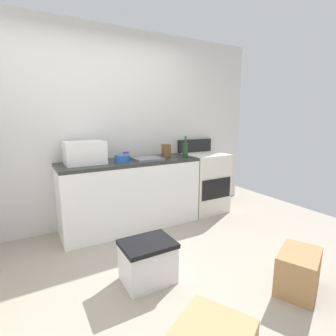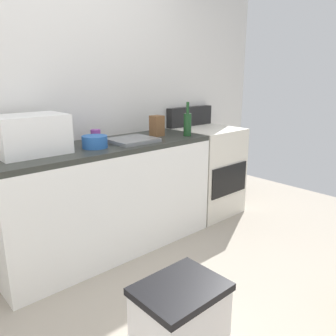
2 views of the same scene
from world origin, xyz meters
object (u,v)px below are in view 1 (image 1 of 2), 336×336
object	(u,v)px
mixing_bowl	(122,158)
storage_bin	(148,261)
stove_oven	(203,181)
coffee_mug	(126,155)
microwave	(85,153)
knife_block	(166,151)
cardboard_box_medium	(298,271)
wine_bottle	(185,150)

from	to	relation	value
mixing_bowl	storage_bin	distance (m)	1.38
stove_oven	mixing_bowl	xyz separation A→B (m)	(-1.34, -0.07, 0.48)
stove_oven	coffee_mug	world-z (taller)	stove_oven
stove_oven	microwave	world-z (taller)	microwave
microwave	knife_block	xyz separation A→B (m)	(1.11, -0.03, -0.05)
knife_block	storage_bin	distance (m)	1.71
stove_oven	cardboard_box_medium	xyz separation A→B (m)	(-0.49, -1.95, -0.29)
coffee_mug	mixing_bowl	world-z (taller)	coffee_mug
cardboard_box_medium	wine_bottle	bearing A→B (deg)	89.24
knife_block	microwave	bearing A→B (deg)	178.68
cardboard_box_medium	stove_oven	bearing A→B (deg)	75.99
microwave	wine_bottle	distance (m)	1.33
stove_oven	cardboard_box_medium	distance (m)	2.03
stove_oven	microwave	size ratio (longest dim) A/B	2.39
mixing_bowl	coffee_mug	bearing A→B (deg)	57.64
knife_block	mixing_bowl	world-z (taller)	knife_block
knife_block	storage_bin	world-z (taller)	knife_block
coffee_mug	cardboard_box_medium	xyz separation A→B (m)	(0.73, -2.08, -0.78)
wine_bottle	knife_block	bearing A→B (deg)	137.07
coffee_mug	knife_block	size ratio (longest dim) A/B	0.56
coffee_mug	mixing_bowl	size ratio (longest dim) A/B	0.53
mixing_bowl	cardboard_box_medium	bearing A→B (deg)	-65.53
cardboard_box_medium	storage_bin	size ratio (longest dim) A/B	0.94
stove_oven	coffee_mug	xyz separation A→B (m)	(-1.22, 0.13, 0.48)
mixing_bowl	cardboard_box_medium	distance (m)	2.21
wine_bottle	storage_bin	distance (m)	1.71
knife_block	storage_bin	xyz separation A→B (m)	(-0.88, -1.22, -0.80)
wine_bottle	coffee_mug	distance (m)	0.82
cardboard_box_medium	storage_bin	bearing A→B (deg)	144.93
microwave	coffee_mug	world-z (taller)	microwave
knife_block	mixing_bowl	bearing A→B (deg)	-173.07
coffee_mug	cardboard_box_medium	bearing A→B (deg)	-70.61
wine_bottle	storage_bin	xyz separation A→B (m)	(-1.08, -1.04, -0.82)
microwave	mixing_bowl	xyz separation A→B (m)	(0.43, -0.11, -0.09)
knife_block	cardboard_box_medium	bearing A→B (deg)	-84.89
microwave	coffee_mug	bearing A→B (deg)	9.09
wine_bottle	stove_oven	bearing A→B (deg)	20.23
storage_bin	cardboard_box_medium	bearing A→B (deg)	-35.07
knife_block	storage_bin	bearing A→B (deg)	-125.72
cardboard_box_medium	microwave	bearing A→B (deg)	122.84
mixing_bowl	storage_bin	xyz separation A→B (m)	(-0.20, -1.14, -0.75)
microwave	mixing_bowl	distance (m)	0.45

